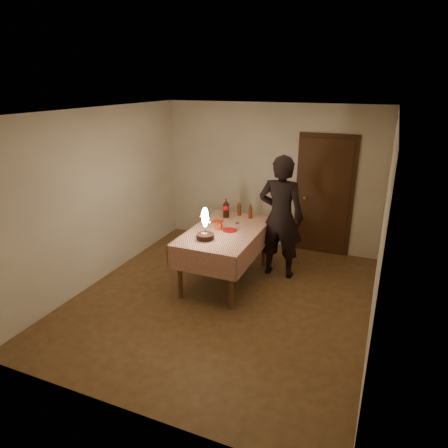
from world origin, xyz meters
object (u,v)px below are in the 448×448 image
Objects in this scene: dining_table at (225,237)px; amber_bottle_right at (250,211)px; cola_bottle at (226,208)px; amber_bottle_left at (239,208)px; red_plate at (230,230)px; clear_cup at (238,226)px; photographer at (281,217)px; birthday_cake at (205,231)px; red_cup at (219,226)px.

amber_bottle_right is at bearing 75.34° from dining_table.
amber_bottle_left is (0.16, 0.17, -0.03)m from cola_bottle.
red_plate is 0.14m from clear_cup.
cola_bottle is 0.16× the size of photographer.
cola_bottle is at bearing -132.75° from amber_bottle_left.
clear_cup is at bearing 54.63° from red_plate.
birthday_cake is 1.86× the size of amber_bottle_right.
amber_bottle_left is at bearing 99.56° from red_plate.
clear_cup is 0.69m from photographer.
birthday_cake is 1.28m from photographer.
birthday_cake is 1.50× the size of cola_bottle.
red_cup is at bearing -149.58° from clear_cup.
red_cup reaches higher than red_plate.
clear_cup reaches higher than dining_table.
birthday_cake reaches higher than amber_bottle_right.
dining_table is 19.11× the size of clear_cup.
red_cup is 0.97m from photographer.
amber_bottle_left is 0.13× the size of photographer.
amber_bottle_right is at bearing 69.19° from red_cup.
clear_cup is (0.27, 0.57, -0.09)m from birthday_cake.
photographer is at bearing -14.19° from amber_bottle_left.
dining_table is 17.20× the size of red_cup.
birthday_cake is at bearing -104.15° from dining_table.
birthday_cake is at bearing -84.68° from cola_bottle.
clear_cup is (0.24, 0.14, -0.01)m from red_cup.
red_plate is 2.20× the size of red_cup.
amber_bottle_left is 0.78m from photographer.
red_plate is 0.73m from amber_bottle_left.
photographer is at bearing 36.56° from clear_cup.
amber_bottle_right is (0.38, 0.11, -0.03)m from cola_bottle.
dining_table is 6.75× the size of amber_bottle_right.
cola_bottle is 0.24m from amber_bottle_left.
amber_bottle_left is at bearing 47.25° from cola_bottle.
clear_cup is (0.08, 0.11, 0.04)m from red_plate.
cola_bottle is (-0.36, 0.43, 0.11)m from clear_cup.
cola_bottle is 1.25× the size of amber_bottle_right.
photographer is (0.54, -0.13, 0.01)m from amber_bottle_right.
photographer reaches higher than clear_cup.
amber_bottle_right reaches higher than clear_cup.
red_cup is at bearing -77.88° from cola_bottle.
photographer is at bearing 50.13° from birthday_cake.
amber_bottle_left reaches higher than clear_cup.
amber_bottle_left is 1.00× the size of amber_bottle_right.
photographer reaches higher than dining_table.
red_plate is at bearing 10.18° from red_cup.
clear_cup is at bearing 64.94° from birthday_cake.
amber_bottle_left is at bearing 86.66° from birthday_cake.
amber_bottle_right reaches higher than red_plate.
birthday_cake is (-0.12, -0.46, 0.24)m from dining_table.
red_cup is (-0.16, -0.03, 0.05)m from red_plate.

